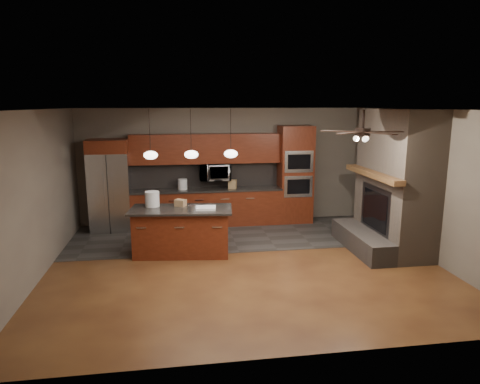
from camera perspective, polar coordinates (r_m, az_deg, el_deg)
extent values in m
plane|color=brown|center=(7.99, 0.57, -9.56)|extent=(7.00, 7.00, 0.00)
cube|color=white|center=(7.45, 0.61, 10.96)|extent=(7.00, 6.00, 0.02)
cube|color=#6F6659|center=(10.53, -2.02, 3.50)|extent=(7.00, 0.02, 2.80)
cube|color=#6F6659|center=(8.85, 23.58, 0.97)|extent=(0.02, 6.00, 2.80)
cube|color=#6F6659|center=(7.85, -25.53, -0.44)|extent=(0.02, 6.00, 2.80)
cube|color=#33312E|center=(9.67, -1.14, -5.72)|extent=(7.00, 2.40, 0.01)
cube|color=#6C5C4D|center=(8.98, 20.08, 1.39)|extent=(0.80, 2.00, 2.80)
cube|color=#423C36|center=(8.98, 15.87, -6.25)|extent=(0.50, 2.00, 0.40)
cube|color=#2D2D30|center=(8.92, 17.68, -2.29)|extent=(0.05, 1.20, 0.95)
cube|color=black|center=(8.91, 17.53, -2.30)|extent=(0.02, 1.00, 0.75)
cube|color=brown|center=(8.73, 17.26, 2.29)|extent=(0.22, 2.10, 0.10)
cube|color=maroon|center=(10.37, -4.40, -2.11)|extent=(3.55, 0.60, 0.86)
cube|color=black|center=(10.28, -4.43, 0.33)|extent=(3.59, 0.64, 0.04)
cube|color=black|center=(10.50, -4.57, 2.34)|extent=(3.55, 0.03, 0.60)
cube|color=maroon|center=(10.26, -4.57, 5.78)|extent=(3.55, 0.35, 0.70)
cube|color=maroon|center=(10.60, 7.36, 2.31)|extent=(0.80, 0.60, 2.38)
cube|color=silver|center=(10.35, 7.78, 0.73)|extent=(0.70, 0.03, 0.52)
cube|color=black|center=(10.33, 7.81, 0.71)|extent=(0.55, 0.02, 0.35)
cube|color=silver|center=(10.26, 7.87, 4.02)|extent=(0.70, 0.03, 0.52)
cube|color=black|center=(10.24, 7.91, 4.01)|extent=(0.55, 0.02, 0.35)
imported|color=silver|center=(10.27, -3.38, 2.71)|extent=(0.73, 0.41, 0.50)
cube|color=silver|center=(10.28, -16.88, 0.01)|extent=(0.91, 0.72, 1.81)
cube|color=#2D2D30|center=(9.93, -17.18, -0.41)|extent=(0.02, 0.02, 1.79)
cube|color=silver|center=(9.92, -17.77, -0.13)|extent=(0.03, 0.03, 0.91)
cube|color=silver|center=(9.89, -16.63, -0.10)|extent=(0.03, 0.03, 0.91)
cube|color=maroon|center=(10.13, -17.24, 5.87)|extent=(0.91, 0.72, 0.30)
cube|color=maroon|center=(8.43, -7.78, -5.36)|extent=(1.87, 0.94, 0.88)
cube|color=black|center=(8.31, -7.87, -2.32)|extent=(2.04, 1.11, 0.04)
cylinder|color=silver|center=(8.53, -11.62, -0.92)|extent=(0.35, 0.35, 0.30)
cylinder|color=#AAAAAF|center=(8.08, -6.39, -2.16)|extent=(0.17, 0.17, 0.10)
cube|color=white|center=(8.20, -4.86, -2.13)|extent=(0.49, 0.37, 0.05)
cube|color=#97724E|center=(8.49, -7.94, -1.44)|extent=(0.25, 0.23, 0.13)
cylinder|color=silver|center=(10.23, -7.67, 1.03)|extent=(0.29, 0.29, 0.25)
cube|color=#A78556|center=(10.27, -1.02, 1.05)|extent=(0.22, 0.20, 0.21)
cylinder|color=black|center=(8.08, -11.96, 7.99)|extent=(0.01, 0.01, 0.78)
ellipsoid|color=white|center=(8.12, -11.82, 4.83)|extent=(0.26, 0.26, 0.16)
cylinder|color=black|center=(8.07, -6.59, 8.16)|extent=(0.01, 0.01, 0.78)
ellipsoid|color=white|center=(8.11, -6.51, 4.99)|extent=(0.26, 0.26, 0.16)
cylinder|color=black|center=(8.13, -1.25, 8.26)|extent=(0.01, 0.01, 0.78)
ellipsoid|color=white|center=(8.17, -1.23, 5.11)|extent=(0.26, 0.26, 0.16)
cylinder|color=black|center=(7.21, 16.14, 9.29)|extent=(0.04, 0.04, 0.30)
cylinder|color=black|center=(7.22, 16.05, 7.71)|extent=(0.24, 0.24, 0.12)
cube|color=black|center=(7.38, 18.76, 7.62)|extent=(0.60, 0.12, 0.01)
cube|color=black|center=(7.59, 15.73, 7.90)|extent=(0.30, 0.61, 0.01)
cube|color=black|center=(7.30, 13.10, 7.90)|extent=(0.56, 0.45, 0.01)
cube|color=black|center=(6.89, 14.47, 7.63)|extent=(0.56, 0.45, 0.01)
cube|color=black|center=(6.94, 18.17, 7.45)|extent=(0.30, 0.61, 0.01)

